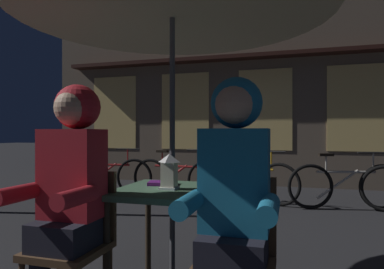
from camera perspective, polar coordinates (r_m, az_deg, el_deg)
The scene contains 12 objects.
cafe_table at distance 2.28m, azimuth -3.35°, elevation -11.64°, with size 0.72×0.72×0.74m.
lantern at distance 2.22m, azimuth -3.87°, elevation -6.12°, with size 0.11×0.11×0.23m.
chair_left at distance 2.21m, azimuth -19.07°, elevation -16.00°, with size 0.40×0.40×0.87m.
chair_right at distance 1.86m, azimuth 7.44°, elevation -19.19°, with size 0.40×0.40×0.87m.
person_left_hooded at distance 2.09m, azimuth -19.99°, elevation -6.93°, with size 0.45×0.56×1.40m.
person_right_hooded at distance 1.72m, azimuth 7.15°, elevation -8.50°, with size 0.45×0.56×1.40m.
shopfront_building at distance 7.77m, azimuth 12.44°, elevation 15.00°, with size 10.00×0.93×6.20m.
bicycle_nearest at distance 6.24m, azimuth -14.20°, elevation -6.77°, with size 1.68×0.20×0.84m.
bicycle_second at distance 5.75m, azimuth -2.51°, elevation -7.38°, with size 1.68×0.17×0.84m.
bicycle_third at distance 5.47m, azimuth 9.32°, elevation -7.76°, with size 1.64×0.44×0.84m.
bicycle_fourth at distance 5.41m, azimuth 24.60°, elevation -7.88°, with size 1.64×0.46×0.84m.
book at distance 2.42m, azimuth -4.98°, elevation -8.21°, with size 0.20×0.14×0.02m, color #661E7A.
Camera 1 is at (0.75, -2.10, 1.11)m, focal length 31.48 mm.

